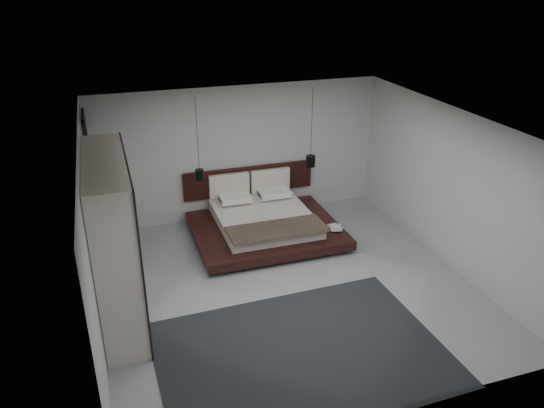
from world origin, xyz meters
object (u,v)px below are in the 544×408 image
object	(u,v)px
pendant_right	(311,161)
wardrobe	(114,241)
pendant_left	(199,174)
rug	(301,353)
bed	(264,221)
lattice_screen	(93,183)

from	to	relation	value
pendant_right	wardrobe	xyz separation A→B (m)	(-4.03, -2.26, -0.03)
pendant_left	wardrobe	distance (m)	2.84
pendant_left	pendant_right	bearing A→B (deg)	0.00
rug	bed	bearing A→B (deg)	80.80
lattice_screen	wardrobe	bearing A→B (deg)	-83.92
bed	rug	bearing A→B (deg)	-99.20
pendant_right	rug	xyz separation A→B (m)	(-1.74, -4.05, -1.28)
bed	pendant_right	distance (m)	1.59
pendant_left	pendant_right	world-z (taller)	same
wardrobe	rug	xyz separation A→B (m)	(2.29, -1.79, -1.25)
lattice_screen	bed	size ratio (longest dim) A/B	0.92
wardrobe	rug	bearing A→B (deg)	-38.02
wardrobe	pendant_right	bearing A→B (deg)	29.33
wardrobe	bed	bearing A→B (deg)	32.31
lattice_screen	bed	bearing A→B (deg)	-9.88
rug	pendant_left	bearing A→B (deg)	98.03
pendant_left	rug	xyz separation A→B (m)	(0.57, -4.05, -1.27)
lattice_screen	rug	distance (m)	5.03
bed	rug	size ratio (longest dim) A/B	0.71
lattice_screen	wardrobe	size ratio (longest dim) A/B	1.01
pendant_left	pendant_right	distance (m)	2.31
bed	wardrobe	xyz separation A→B (m)	(-2.87, -1.82, 0.97)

